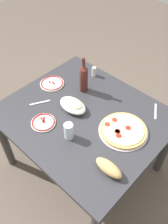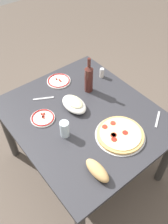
{
  "view_description": "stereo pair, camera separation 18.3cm",
  "coord_description": "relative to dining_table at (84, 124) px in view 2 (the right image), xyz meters",
  "views": [
    {
      "loc": [
        0.86,
        -0.91,
        2.1
      ],
      "look_at": [
        0.0,
        0.0,
        0.77
      ],
      "focal_mm": 38.5,
      "sensor_mm": 36.0,
      "label": 1
    },
    {
      "loc": [
        0.98,
        -0.78,
        2.1
      ],
      "look_at": [
        0.0,
        0.0,
        0.77
      ],
      "focal_mm": 38.5,
      "sensor_mm": 36.0,
      "label": 2
    }
  ],
  "objects": [
    {
      "name": "spice_shaker",
      "position": [
        -0.27,
        0.42,
        0.16
      ],
      "size": [
        0.04,
        0.04,
        0.09
      ],
      "color": "silver",
      "rests_on": "dining_table"
    },
    {
      "name": "pepperoni_pizza",
      "position": [
        0.32,
        0.07,
        0.13
      ],
      "size": [
        0.36,
        0.36,
        0.03
      ],
      "color": "#B7B7BC",
      "rests_on": "dining_table"
    },
    {
      "name": "wine_bottle",
      "position": [
        -0.2,
        0.21,
        0.24
      ],
      "size": [
        0.07,
        0.07,
        0.32
      ],
      "color": "#471E19",
      "rests_on": "dining_table"
    },
    {
      "name": "bread_loaf",
      "position": [
        0.44,
        -0.25,
        0.15
      ],
      "size": [
        0.2,
        0.08,
        0.07
      ],
      "primitive_type": "ellipsoid",
      "color": "tan",
      "rests_on": "dining_table"
    },
    {
      "name": "ground_plane",
      "position": [
        0.0,
        0.0,
        -0.63
      ],
      "size": [
        8.0,
        8.0,
        0.0
      ],
      "primitive_type": "plane",
      "color": "brown",
      "rests_on": "ground"
    },
    {
      "name": "dining_table",
      "position": [
        0.0,
        0.0,
        0.0
      ],
      "size": [
        1.21,
        1.05,
        0.74
      ],
      "color": "#2D2D33",
      "rests_on": "ground"
    },
    {
      "name": "fork_right",
      "position": [
        0.39,
        0.41,
        0.12
      ],
      "size": [
        0.1,
        0.15,
        0.0
      ],
      "primitive_type": "cube",
      "rotation": [
        0.0,
        0.0,
        5.25
      ],
      "color": "#B7B7BC",
      "rests_on": "dining_table"
    },
    {
      "name": "side_plate_near",
      "position": [
        -0.45,
        0.07,
        0.12
      ],
      "size": [
        0.21,
        0.21,
        0.02
      ],
      "color": "white",
      "rests_on": "dining_table"
    },
    {
      "name": "fork_left",
      "position": [
        -0.35,
        -0.15,
        0.12
      ],
      "size": [
        0.1,
        0.16,
        0.0
      ],
      "primitive_type": "cube",
      "rotation": [
        0.0,
        0.0,
        4.21
      ],
      "color": "#B7B7BC",
      "rests_on": "dining_table"
    },
    {
      "name": "baked_pasta_dish",
      "position": [
        -0.11,
        -0.01,
        0.15
      ],
      "size": [
        0.24,
        0.15,
        0.08
      ],
      "color": "white",
      "rests_on": "dining_table"
    },
    {
      "name": "side_plate_far",
      "position": [
        -0.16,
        -0.27,
        0.12
      ],
      "size": [
        0.18,
        0.18,
        0.02
      ],
      "color": "white",
      "rests_on": "dining_table"
    },
    {
      "name": "water_glass",
      "position": [
        0.07,
        -0.23,
        0.18
      ],
      "size": [
        0.07,
        0.07,
        0.13
      ],
      "primitive_type": "cylinder",
      "color": "silver",
      "rests_on": "dining_table"
    }
  ]
}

